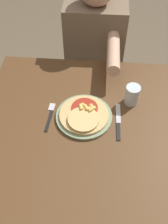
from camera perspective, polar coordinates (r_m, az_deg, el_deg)
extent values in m
plane|color=brown|center=(1.89, 0.16, -16.28)|extent=(8.00, 8.00, 0.00)
cube|color=brown|center=(1.26, 0.24, -3.48)|extent=(1.03, 0.96, 0.03)
cylinder|color=brown|center=(1.87, -12.84, 1.31)|extent=(0.06, 0.06, 0.71)
cylinder|color=brown|center=(1.85, 15.41, -0.37)|extent=(0.06, 0.06, 0.71)
cylinder|color=gray|center=(1.27, 0.00, -0.93)|extent=(0.27, 0.27, 0.01)
cylinder|color=tan|center=(1.26, 0.00, -0.57)|extent=(0.24, 0.24, 0.01)
cylinder|color=#9E2819|center=(1.28, 0.12, 0.89)|extent=(0.13, 0.13, 0.00)
cylinder|color=#DDB771|center=(1.23, -0.14, -1.56)|extent=(0.15, 0.15, 0.01)
cylinder|color=#E5BC5B|center=(1.27, -0.03, 1.39)|extent=(0.03, 0.03, 0.02)
cylinder|color=#E5BC5B|center=(1.26, 0.70, 0.81)|extent=(0.03, 0.03, 0.02)
cylinder|color=#E5BC5B|center=(1.27, 1.65, 1.17)|extent=(0.03, 0.03, 0.02)
cylinder|color=#E5BC5B|center=(1.26, 1.17, 0.46)|extent=(0.03, 0.03, 0.02)
cylinder|color=#E5BC5B|center=(1.26, 1.89, 0.73)|extent=(0.04, 0.03, 0.02)
cylinder|color=#E5BC5B|center=(1.27, -0.68, 1.01)|extent=(0.03, 0.04, 0.02)
cube|color=black|center=(1.27, -7.63, -1.91)|extent=(0.02, 0.13, 0.00)
cube|color=silver|center=(1.33, -7.03, 1.09)|extent=(0.03, 0.05, 0.00)
cube|color=black|center=(1.24, 7.47, -4.25)|extent=(0.02, 0.10, 0.00)
cube|color=silver|center=(1.30, 7.45, -0.28)|extent=(0.03, 0.12, 0.00)
cylinder|color=silver|center=(1.32, 10.43, 3.68)|extent=(0.07, 0.07, 0.11)
cylinder|color=#2D2D38|center=(2.06, -0.43, 4.37)|extent=(0.11, 0.11, 0.50)
cylinder|color=#2D2D38|center=(2.05, 4.23, 4.09)|extent=(0.11, 0.11, 0.50)
cube|color=#75604C|center=(1.73, 2.33, 15.49)|extent=(0.37, 0.22, 0.48)
cylinder|color=tan|center=(1.46, 6.42, 12.77)|extent=(0.07, 0.30, 0.07)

